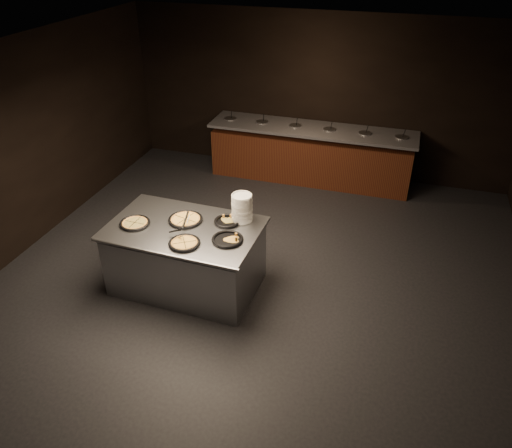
{
  "coord_description": "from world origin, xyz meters",
  "views": [
    {
      "loc": [
        1.57,
        -4.8,
        4.19
      ],
      "look_at": [
        -0.02,
        0.3,
        0.91
      ],
      "focal_mm": 35.0,
      "sensor_mm": 36.0,
      "label": 1
    }
  ],
  "objects_px": {
    "plate_stack": "(242,208)",
    "pan_cheese_whole": "(185,219)",
    "pan_veggie_whole": "(135,223)",
    "serving_counter": "(186,258)"
  },
  "relations": [
    {
      "from": "plate_stack",
      "to": "pan_veggie_whole",
      "type": "height_order",
      "value": "plate_stack"
    },
    {
      "from": "serving_counter",
      "to": "pan_cheese_whole",
      "type": "distance_m",
      "value": 0.52
    },
    {
      "from": "plate_stack",
      "to": "pan_cheese_whole",
      "type": "height_order",
      "value": "plate_stack"
    },
    {
      "from": "serving_counter",
      "to": "pan_cheese_whole",
      "type": "xyz_separation_m",
      "value": [
        -0.04,
        0.15,
        0.49
      ]
    },
    {
      "from": "plate_stack",
      "to": "pan_veggie_whole",
      "type": "distance_m",
      "value": 1.36
    },
    {
      "from": "pan_veggie_whole",
      "to": "pan_cheese_whole",
      "type": "relative_size",
      "value": 0.87
    },
    {
      "from": "serving_counter",
      "to": "pan_veggie_whole",
      "type": "bearing_deg",
      "value": -166.35
    },
    {
      "from": "plate_stack",
      "to": "pan_cheese_whole",
      "type": "xyz_separation_m",
      "value": [
        -0.68,
        -0.22,
        -0.16
      ]
    },
    {
      "from": "serving_counter",
      "to": "pan_cheese_whole",
      "type": "bearing_deg",
      "value": 106.52
    },
    {
      "from": "pan_veggie_whole",
      "to": "plate_stack",
      "type": "bearing_deg",
      "value": 21.52
    }
  ]
}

